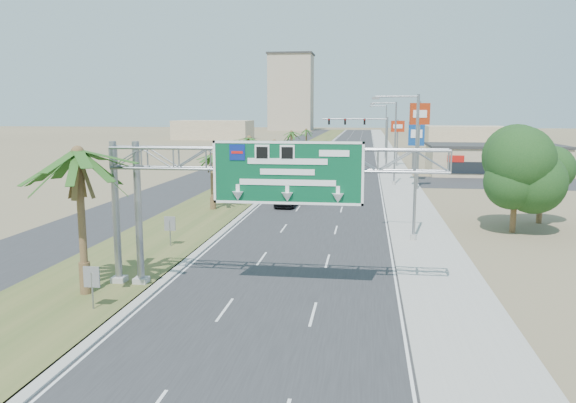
% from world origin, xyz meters
% --- Properties ---
extents(ground, '(600.00, 600.00, 0.00)m').
position_xyz_m(ground, '(0.00, 0.00, 0.00)').
color(ground, '#8C7A59').
rests_on(ground, ground).
extents(road, '(12.00, 300.00, 0.02)m').
position_xyz_m(road, '(0.00, 110.00, 0.01)').
color(road, '#28282B').
rests_on(road, ground).
extents(sidewalk_right, '(4.00, 300.00, 0.10)m').
position_xyz_m(sidewalk_right, '(8.50, 110.00, 0.05)').
color(sidewalk_right, '#9E9B93').
rests_on(sidewalk_right, ground).
extents(median_grass, '(7.00, 300.00, 0.12)m').
position_xyz_m(median_grass, '(-10.00, 110.00, 0.06)').
color(median_grass, '#405123').
rests_on(median_grass, ground).
extents(opposing_road, '(8.00, 300.00, 0.02)m').
position_xyz_m(opposing_road, '(-17.00, 110.00, 0.01)').
color(opposing_road, '#28282B').
rests_on(opposing_road, ground).
extents(sign_gantry, '(16.75, 1.24, 7.50)m').
position_xyz_m(sign_gantry, '(-1.06, 9.93, 6.06)').
color(sign_gantry, gray).
rests_on(sign_gantry, ground).
extents(palm_near, '(5.70, 5.70, 8.35)m').
position_xyz_m(palm_near, '(-9.20, 8.00, 6.93)').
color(palm_near, brown).
rests_on(palm_near, ground).
extents(palm_row_b, '(3.99, 3.99, 5.95)m').
position_xyz_m(palm_row_b, '(-9.50, 32.00, 4.90)').
color(palm_row_b, brown).
rests_on(palm_row_b, ground).
extents(palm_row_c, '(3.99, 3.99, 6.75)m').
position_xyz_m(palm_row_c, '(-9.50, 48.00, 5.66)').
color(palm_row_c, brown).
rests_on(palm_row_c, ground).
extents(palm_row_d, '(3.99, 3.99, 5.45)m').
position_xyz_m(palm_row_d, '(-9.50, 66.00, 4.42)').
color(palm_row_d, brown).
rests_on(palm_row_d, ground).
extents(palm_row_e, '(3.99, 3.99, 6.15)m').
position_xyz_m(palm_row_e, '(-9.50, 85.00, 5.09)').
color(palm_row_e, brown).
rests_on(palm_row_e, ground).
extents(palm_row_f, '(3.99, 3.99, 5.75)m').
position_xyz_m(palm_row_f, '(-9.50, 110.00, 4.71)').
color(palm_row_f, brown).
rests_on(palm_row_f, ground).
extents(streetlight_near, '(3.27, 0.44, 10.00)m').
position_xyz_m(streetlight_near, '(7.30, 22.00, 4.69)').
color(streetlight_near, gray).
rests_on(streetlight_near, ground).
extents(streetlight_mid, '(3.27, 0.44, 10.00)m').
position_xyz_m(streetlight_mid, '(7.30, 52.00, 4.69)').
color(streetlight_mid, gray).
rests_on(streetlight_mid, ground).
extents(streetlight_far, '(3.27, 0.44, 10.00)m').
position_xyz_m(streetlight_far, '(7.30, 88.00, 4.69)').
color(streetlight_far, gray).
rests_on(streetlight_far, ground).
extents(signal_mast, '(10.28, 0.71, 8.00)m').
position_xyz_m(signal_mast, '(5.17, 71.97, 4.85)').
color(signal_mast, gray).
rests_on(signal_mast, ground).
extents(store_building, '(18.00, 10.00, 4.00)m').
position_xyz_m(store_building, '(22.00, 66.00, 2.00)').
color(store_building, tan).
rests_on(store_building, ground).
extents(oak_near, '(4.50, 4.50, 6.80)m').
position_xyz_m(oak_near, '(15.00, 26.00, 4.53)').
color(oak_near, brown).
rests_on(oak_near, ground).
extents(oak_far, '(3.50, 3.50, 5.60)m').
position_xyz_m(oak_far, '(18.00, 30.00, 3.82)').
color(oak_far, brown).
rests_on(oak_far, ground).
extents(median_signback_a, '(0.75, 0.08, 2.08)m').
position_xyz_m(median_signback_a, '(-7.80, 6.00, 1.45)').
color(median_signback_a, gray).
rests_on(median_signback_a, ground).
extents(median_signback_b, '(0.75, 0.08, 2.08)m').
position_xyz_m(median_signback_b, '(-8.50, 18.00, 1.45)').
color(median_signback_b, gray).
rests_on(median_signback_b, ground).
extents(tower_distant, '(20.00, 16.00, 35.00)m').
position_xyz_m(tower_distant, '(-32.00, 250.00, 17.50)').
color(tower_distant, tan).
rests_on(tower_distant, ground).
extents(building_distant_left, '(24.00, 14.00, 6.00)m').
position_xyz_m(building_distant_left, '(-45.00, 160.00, 3.00)').
color(building_distant_left, tan).
rests_on(building_distant_left, ground).
extents(building_distant_right, '(20.00, 12.00, 5.00)m').
position_xyz_m(building_distant_right, '(30.00, 140.00, 2.50)').
color(building_distant_right, tan).
rests_on(building_distant_right, ground).
extents(car_left_lane, '(2.29, 4.92, 1.63)m').
position_xyz_m(car_left_lane, '(-3.12, 35.17, 0.82)').
color(car_left_lane, black).
rests_on(car_left_lane, ground).
extents(car_mid_lane, '(1.79, 4.00, 1.28)m').
position_xyz_m(car_mid_lane, '(0.07, 62.26, 0.64)').
color(car_mid_lane, '#681109').
rests_on(car_mid_lane, ground).
extents(car_right_lane, '(2.59, 5.56, 1.54)m').
position_xyz_m(car_right_lane, '(2.45, 69.77, 0.77)').
color(car_right_lane, gray).
rests_on(car_right_lane, ground).
extents(car_far, '(2.43, 5.74, 1.65)m').
position_xyz_m(car_far, '(-3.09, 72.27, 0.83)').
color(car_far, black).
rests_on(car_far, ground).
extents(pole_sign_red_near, '(2.33, 1.22, 10.00)m').
position_xyz_m(pole_sign_red_near, '(9.97, 48.43, 7.94)').
color(pole_sign_red_near, gray).
rests_on(pole_sign_red_near, ground).
extents(pole_sign_blue, '(2.02, 0.50, 7.79)m').
position_xyz_m(pole_sign_blue, '(10.33, 56.14, 5.77)').
color(pole_sign_blue, gray).
rests_on(pole_sign_blue, ground).
extents(pole_sign_red_far, '(2.20, 0.90, 7.60)m').
position_xyz_m(pole_sign_red_far, '(9.00, 76.12, 5.96)').
color(pole_sign_red_far, gray).
rests_on(pole_sign_red_far, ground).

